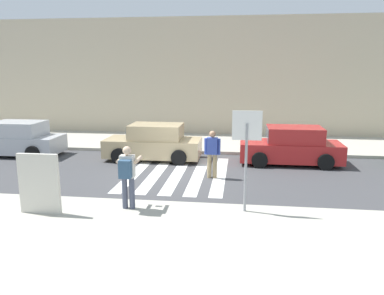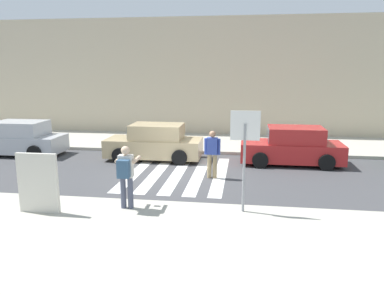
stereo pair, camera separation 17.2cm
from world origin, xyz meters
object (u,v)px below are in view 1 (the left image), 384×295
Objects in this scene: photographer_with_backpack at (127,172)px; advertising_board at (39,184)px; parked_car_silver at (17,140)px; parked_car_tan at (154,143)px; pedestrian_crossing at (212,152)px; stop_sign at (247,139)px; parked_car_red at (291,147)px.

photographer_with_backpack is 2.28m from advertising_board.
advertising_board is (4.91, -6.81, 0.21)m from parked_car_silver.
photographer_with_backpack is at bearing -83.34° from parked_car_tan.
parked_car_silver is (-9.09, 2.51, -0.25)m from pedestrian_crossing.
pedestrian_crossing is (1.99, 3.71, -0.19)m from photographer_with_backpack.
stop_sign is 1.56× the size of photographer_with_backpack.
photographer_with_backpack is 0.42× the size of parked_car_tan.
parked_car_tan and parked_car_red have the same top height.
parked_car_red is 2.56× the size of advertising_board.
photographer_with_backpack is 4.21m from pedestrian_crossing.
parked_car_red is at bearing -0.00° from parked_car_tan.
parked_car_silver is (-10.23, 5.98, -1.38)m from stop_sign.
stop_sign is 3.27m from photographer_with_backpack.
photographer_with_backpack is at bearing -175.71° from stop_sign.
photographer_with_backpack is at bearing -118.26° from pedestrian_crossing.
stop_sign is at bearing 8.83° from advertising_board.
pedestrian_crossing is at bearing -42.71° from parked_car_tan.
parked_car_tan is at bearing 0.00° from parked_car_silver.
stop_sign reaches higher than parked_car_tan.
parked_car_silver and parked_car_tan have the same top height.
parked_car_tan is 6.97m from advertising_board.
parked_car_tan is at bearing 180.00° from parked_car_red.
parked_car_red is at bearing 0.00° from parked_car_silver.
stop_sign is at bearing -71.85° from pedestrian_crossing.
parked_car_silver is 6.37m from parked_car_tan.
stop_sign is 5.51m from advertising_board.
photographer_with_backpack is 1.00× the size of pedestrian_crossing.
pedestrian_crossing reaches higher than parked_car_silver.
advertising_board reaches higher than parked_car_red.
stop_sign is at bearing 4.29° from photographer_with_backpack.
advertising_board reaches higher than pedestrian_crossing.
photographer_with_backpack reaches higher than advertising_board.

